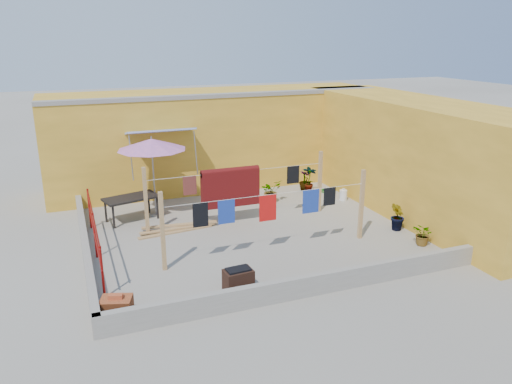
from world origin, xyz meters
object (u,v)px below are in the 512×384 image
Objects in this scene: patio_umbrella at (152,145)px; water_jug_b at (343,195)px; outdoor_table at (131,199)px; white_basin at (337,278)px; water_jug_a at (328,195)px; green_hose at (328,191)px; plant_back_a at (271,191)px; brazier at (238,280)px; brick_stack at (117,308)px.

water_jug_b is at bearing -7.48° from patio_umbrella.
white_basin is at bearing -55.65° from outdoor_table.
water_jug_a reaches higher than green_hose.
water_jug_a is at bearing 63.01° from white_basin.
outdoor_table is 3.17× the size of green_hose.
water_jug_a is at bearing -2.98° from outdoor_table.
patio_umbrella is 4.57× the size of green_hose.
water_jug_a is at bearing -13.04° from plant_back_a.
water_jug_b is (6.43, -0.56, -0.45)m from outdoor_table.
patio_umbrella is 4.57× the size of white_basin.
plant_back_a reaches higher than green_hose.
water_jug_b is at bearing -90.00° from green_hose.
outdoor_table is 4.27× the size of water_jug_b.
outdoor_table is 6.47m from green_hose.
outdoor_table is 5.14m from brazier.
water_jug_b reaches higher than white_basin.
plant_back_a is at bearing 166.96° from water_jug_a.
white_basin is (4.52, -0.13, -0.16)m from brick_stack.
brazier is 1.18× the size of green_hose.
plant_back_a is at bearing 82.56° from white_basin.
white_basin is at bearing -116.99° from water_jug_a.
white_basin is at bearing -121.83° from water_jug_b.
brick_stack is at bearing -176.66° from brazier.
white_basin is 1.00× the size of green_hose.
brazier is at bearing -119.29° from plant_back_a.
water_jug_b is (7.40, 4.50, -0.04)m from brick_stack.
water_jug_b is at bearing -32.37° from water_jug_a.
white_basin is (2.86, -5.39, -2.02)m from patio_umbrella.
outdoor_table is 4.25m from plant_back_a.
water_jug_b reaches higher than green_hose.
patio_umbrella is 3.88× the size of brazier.
water_jug_a is (7.01, 4.75, -0.07)m from brick_stack.
brazier is 5.76m from plant_back_a.
brick_stack is 2.40m from brazier.
plant_back_a reaches higher than water_jug_b.
green_hose is at bearing 62.76° from white_basin.
brazier is (2.40, 0.14, 0.04)m from brick_stack.
green_hose is (6.43, 0.39, -0.58)m from outdoor_table.
patio_umbrella is 5.71m from water_jug_a.
patio_umbrella is 7.22× the size of water_jug_a.
brazier reaches higher than white_basin.
water_jug_b is (0.39, -0.25, 0.02)m from water_jug_a.
brazier is at bearing -135.02° from water_jug_a.
patio_umbrella is 3.53× the size of brick_stack.
water_jug_a is 1.85m from plant_back_a.
brazier is at bearing 3.34° from brick_stack.
water_jug_b is 0.74× the size of green_hose.
water_jug_a is (6.04, -0.31, -0.48)m from outdoor_table.
patio_umbrella is 1.61m from outdoor_table.
water_jug_a is at bearing 147.63° from water_jug_b.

